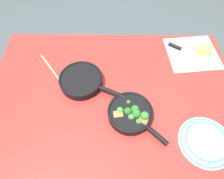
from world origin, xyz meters
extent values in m
plane|color=#424C51|center=(0.00, 0.00, 0.00)|extent=(14.00, 14.00, 0.00)
cube|color=#B72D28|center=(0.00, 0.00, 0.75)|extent=(1.35, 0.89, 0.03)
cylinder|color=#BCBCC1|center=(-0.62, -0.39, 0.37)|extent=(0.05, 0.05, 0.74)
cylinder|color=#BCBCC1|center=(-0.62, 0.39, 0.37)|extent=(0.05, 0.05, 0.74)
cylinder|color=#BCBCC1|center=(0.62, 0.39, 0.37)|extent=(0.05, 0.05, 0.74)
cylinder|color=black|center=(0.09, -0.14, 0.79)|extent=(0.22, 0.22, 0.04)
torus|color=black|center=(0.09, -0.14, 0.81)|extent=(0.23, 0.23, 0.01)
cylinder|color=black|center=(0.21, -0.26, 0.80)|extent=(0.10, 0.10, 0.02)
cylinder|color=#245B1C|center=(0.11, -0.13, 0.79)|extent=(0.01, 0.01, 0.02)
sphere|color=#2D6B28|center=(0.11, -0.13, 0.82)|extent=(0.04, 0.04, 0.04)
cylinder|color=#245B1C|center=(0.12, -0.16, 0.79)|extent=(0.02, 0.02, 0.02)
sphere|color=#2D6B28|center=(0.12, -0.16, 0.82)|extent=(0.04, 0.04, 0.04)
cylinder|color=#357027|center=(0.08, -0.14, 0.79)|extent=(0.01, 0.01, 0.02)
sphere|color=#428438|center=(0.08, -0.14, 0.80)|extent=(0.03, 0.03, 0.03)
cylinder|color=#245B1C|center=(0.08, -0.09, 0.79)|extent=(0.01, 0.01, 0.02)
sphere|color=#2D6B28|center=(0.08, -0.09, 0.80)|extent=(0.03, 0.03, 0.03)
cylinder|color=#357027|center=(0.04, -0.14, 0.79)|extent=(0.01, 0.01, 0.02)
sphere|color=#428438|center=(0.04, -0.14, 0.81)|extent=(0.04, 0.04, 0.04)
cylinder|color=#2C6823|center=(0.13, -0.19, 0.79)|extent=(0.01, 0.01, 0.02)
sphere|color=#387A33|center=(0.13, -0.19, 0.80)|extent=(0.03, 0.03, 0.03)
cylinder|color=#357027|center=(0.09, -0.17, 0.79)|extent=(0.01, 0.01, 0.02)
sphere|color=#428438|center=(0.09, -0.17, 0.81)|extent=(0.03, 0.03, 0.03)
cylinder|color=#2C6823|center=(0.16, -0.17, 0.79)|extent=(0.01, 0.01, 0.02)
sphere|color=#387A33|center=(0.16, -0.17, 0.82)|extent=(0.04, 0.04, 0.04)
cylinder|color=#2C6823|center=(0.10, -0.17, 0.79)|extent=(0.01, 0.01, 0.02)
sphere|color=#387A33|center=(0.10, -0.17, 0.81)|extent=(0.03, 0.03, 0.03)
cylinder|color=#205218|center=(0.08, -0.14, 0.79)|extent=(0.01, 0.01, 0.02)
sphere|color=#286023|center=(0.08, -0.14, 0.81)|extent=(0.04, 0.04, 0.04)
cube|color=#AD7F4C|center=(0.08, -0.13, 0.79)|extent=(0.04, 0.04, 0.03)
cube|color=#9E703D|center=(0.03, -0.16, 0.80)|extent=(0.05, 0.04, 0.04)
cube|color=olive|center=(0.15, -0.19, 0.80)|extent=(0.05, 0.05, 0.04)
cube|color=#AD7F4C|center=(0.10, -0.13, 0.79)|extent=(0.04, 0.05, 0.03)
cube|color=#9E703D|center=(0.07, -0.14, 0.79)|extent=(0.05, 0.04, 0.03)
cylinder|color=black|center=(-0.17, 0.05, 0.79)|extent=(0.23, 0.23, 0.05)
torus|color=black|center=(-0.17, 0.05, 0.82)|extent=(0.24, 0.24, 0.01)
cylinder|color=black|center=(0.00, -0.03, 0.80)|extent=(0.15, 0.09, 0.02)
cylinder|color=#DBC156|center=(-0.17, 0.05, 0.79)|extent=(0.19, 0.19, 0.02)
cylinder|color=tan|center=(-0.34, 0.13, 0.78)|extent=(0.19, 0.25, 0.02)
ellipsoid|color=tan|center=(-0.24, 0.00, 0.78)|extent=(0.07, 0.08, 0.02)
cube|color=beige|center=(0.50, 0.29, 0.77)|extent=(0.34, 0.32, 0.00)
cube|color=silver|center=(0.52, 0.25, 0.77)|extent=(0.19, 0.14, 0.01)
cylinder|color=black|center=(0.39, 0.33, 0.78)|extent=(0.08, 0.07, 0.02)
cube|color=#E0C15B|center=(0.57, 0.30, 0.79)|extent=(0.09, 0.08, 0.04)
cylinder|color=silver|center=(0.44, -0.28, 0.77)|extent=(0.25, 0.25, 0.01)
torus|color=teal|center=(0.44, -0.28, 0.78)|extent=(0.24, 0.24, 0.01)
cylinder|color=silver|center=(0.44, -0.28, 0.79)|extent=(0.21, 0.21, 0.01)
torus|color=teal|center=(0.44, -0.28, 0.79)|extent=(0.20, 0.20, 0.01)
camera|label=1|loc=(0.01, -0.58, 1.69)|focal=32.00mm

